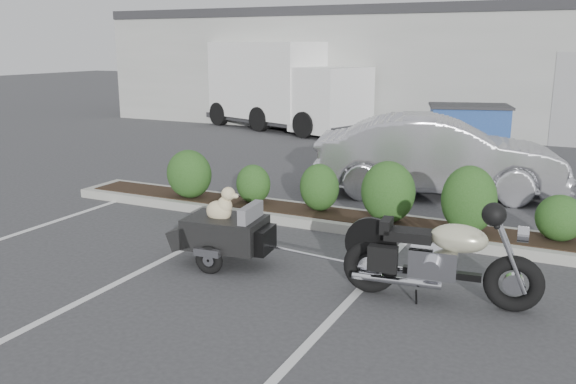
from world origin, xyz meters
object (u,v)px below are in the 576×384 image
at_px(dumpster, 468,130).
at_px(sedan, 438,156).
at_px(delivery_truck, 284,88).
at_px(motorcycle, 439,259).
at_px(pet_trailer, 224,231).

bearing_deg(dumpster, sedan, -103.13).
height_order(sedan, dumpster, sedan).
height_order(sedan, delivery_truck, delivery_truck).
bearing_deg(sedan, motorcycle, 177.35).
relative_size(motorcycle, sedan, 0.48).
bearing_deg(delivery_truck, motorcycle, -37.02).
bearing_deg(sedan, pet_trailer, 146.07).
height_order(pet_trailer, sedan, sedan).
bearing_deg(dumpster, delivery_truck, 143.02).
bearing_deg(motorcycle, delivery_truck, 116.80).
distance_m(motorcycle, dumpster, 9.66).
bearing_deg(dumpster, pet_trailer, -114.49).
xyz_separation_m(pet_trailer, dumpster, (1.41, 9.54, 0.22)).
bearing_deg(delivery_truck, pet_trailer, -47.28).
bearing_deg(motorcycle, sedan, 96.56).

